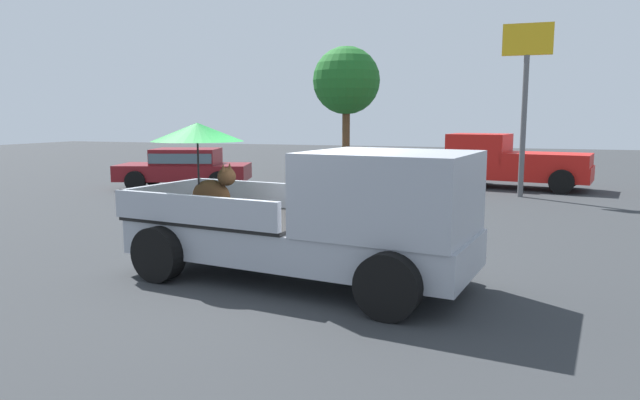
# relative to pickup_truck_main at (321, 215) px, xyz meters

# --- Properties ---
(ground_plane) EXTENTS (80.00, 80.00, 0.00)m
(ground_plane) POSITION_rel_pickup_truck_main_xyz_m (-0.38, 0.06, -0.98)
(ground_plane) COLOR #2D3033
(pickup_truck_main) EXTENTS (5.27, 2.84, 2.26)m
(pickup_truck_main) POSITION_rel_pickup_truck_main_xyz_m (0.00, 0.00, 0.00)
(pickup_truck_main) COLOR black
(pickup_truck_main) RESTS_ON ground
(pickup_truck_red) EXTENTS (5.05, 2.85, 1.80)m
(pickup_truck_red) POSITION_rel_pickup_truck_main_xyz_m (2.36, 12.85, -0.11)
(pickup_truck_red) COLOR black
(pickup_truck_red) RESTS_ON ground
(parked_sedan_near) EXTENTS (4.63, 2.94, 1.33)m
(parked_sedan_near) POSITION_rel_pickup_truck_main_xyz_m (-7.89, 9.13, -0.24)
(parked_sedan_near) COLOR black
(parked_sedan_near) RESTS_ON ground
(motel_sign) EXTENTS (1.40, 0.16, 5.04)m
(motel_sign) POSITION_rel_pickup_truck_main_xyz_m (2.76, 10.52, 2.57)
(motel_sign) COLOR #59595B
(motel_sign) RESTS_ON ground
(tree_by_lot) EXTENTS (2.77, 2.77, 5.26)m
(tree_by_lot) POSITION_rel_pickup_truck_main_xyz_m (-4.15, 15.57, 2.86)
(tree_by_lot) COLOR brown
(tree_by_lot) RESTS_ON ground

